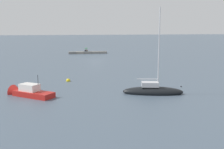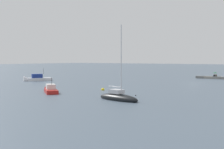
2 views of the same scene
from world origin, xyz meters
TOP-DOWN VIEW (x-y plane):
  - ground_plane at (0.00, 0.00)m, footprint 500.00×500.00m
  - seawall_pier at (-0.00, -19.19)m, footprint 12.35×1.89m
  - person_seated_brown_left at (0.24, -19.07)m, footprint 0.46×0.65m
  - person_seated_dark_right at (0.80, -19.04)m, footprint 0.46×0.65m
  - umbrella_open_green at (0.51, -19.14)m, footprint 1.28×1.28m
  - sailboat_black_near at (-2.53, 37.92)m, footprint 7.99×4.03m
  - motorboat_white_near at (37.93, 16.87)m, footprint 6.20×7.38m
  - motorboat_red_mid at (13.11, 35.98)m, footprint 6.00×5.36m
  - mooring_buoy_near at (7.83, 27.44)m, footprint 0.64×0.64m

SIDE VIEW (x-z plane):
  - ground_plane at x=0.00m, z-range 0.00..0.00m
  - mooring_buoy_near at x=7.83m, z-range -0.21..0.43m
  - seawall_pier at x=0.00m, z-range 0.00..0.71m
  - motorboat_red_mid at x=13.11m, z-range -1.37..2.10m
  - sailboat_black_near at x=-2.53m, z-range -5.24..6.01m
  - motorboat_white_near at x=37.93m, z-range -1.65..2.53m
  - person_seated_brown_left at x=0.24m, z-range 0.60..1.33m
  - person_seated_dark_right at x=0.80m, z-range 0.60..1.33m
  - umbrella_open_green at x=0.51m, z-range 1.18..2.46m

